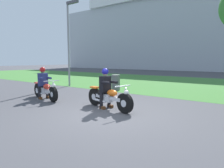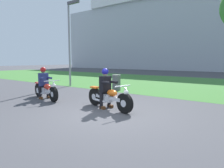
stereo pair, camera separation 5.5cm
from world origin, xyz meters
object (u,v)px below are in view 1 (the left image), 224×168
Objects in this scene: trash_can at (116,83)px; motorcycle_lead at (109,98)px; rider_follow at (43,80)px; rider_lead at (106,85)px; streetlight_pole at (70,34)px; motorcycle_follow at (45,90)px.

motorcycle_lead is at bearing -58.47° from trash_can.
motorcycle_lead is at bearing 14.86° from rider_follow.
rider_follow is at bearing -165.14° from motorcycle_lead.
motorcycle_lead reaches higher than trash_can.
streetlight_pole is (-5.56, 3.44, 2.56)m from rider_lead.
trash_can is (1.05, 3.86, 0.06)m from motorcycle_follow.
streetlight_pole reaches higher than rider_follow.
streetlight_pole reaches higher than rider_lead.
motorcycle_follow is 5.34m from streetlight_pole.
rider_follow is at bearing -107.65° from trash_can.
trash_can is (3.49, 0.17, -2.94)m from streetlight_pole.
rider_lead is at bearing 179.18° from motorcycle_lead.
rider_follow is 5.01m from streetlight_pole.
streetlight_pole is 6.10× the size of trash_can.
trash_can is at bearing 84.23° from rider_follow.
streetlight_pole is at bearing 135.33° from motorcycle_follow.
motorcycle_lead is 3.29m from motorcycle_follow.
trash_can is at bearing 131.74° from rider_lead.
motorcycle_lead is 0.46m from rider_lead.
rider_follow is (-0.16, 0.04, 0.43)m from motorcycle_follow.
rider_lead is at bearing 16.53° from motorcycle_follow.
rider_follow reaches higher than trash_can.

